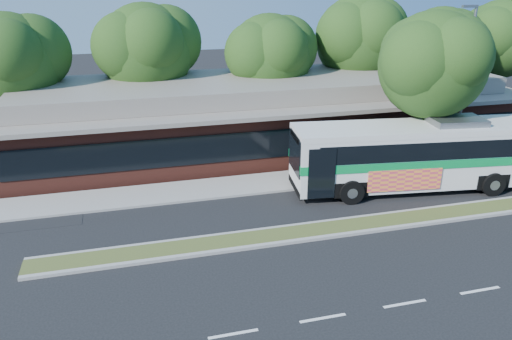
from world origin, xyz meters
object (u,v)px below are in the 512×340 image
at_px(lamp_post, 464,84).
at_px(transit_bus, 423,150).
at_px(sidewalk_tree, 438,62).
at_px(sedan, 11,174).

xyz_separation_m(lamp_post, transit_bus, (-3.57, -2.21, -2.81)).
bearing_deg(sidewalk_tree, transit_bus, -129.31).
bearing_deg(transit_bus, sidewalk_tree, 57.88).
distance_m(lamp_post, transit_bus, 5.05).
relative_size(transit_bus, sidewalk_tree, 1.53).
bearing_deg(lamp_post, sidewalk_tree, -165.73).
xyz_separation_m(transit_bus, sedan, (-20.77, 5.82, -1.42)).
bearing_deg(lamp_post, transit_bus, -148.26).
distance_m(sedan, sidewalk_tree, 23.20).
relative_size(lamp_post, sedan, 1.96).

